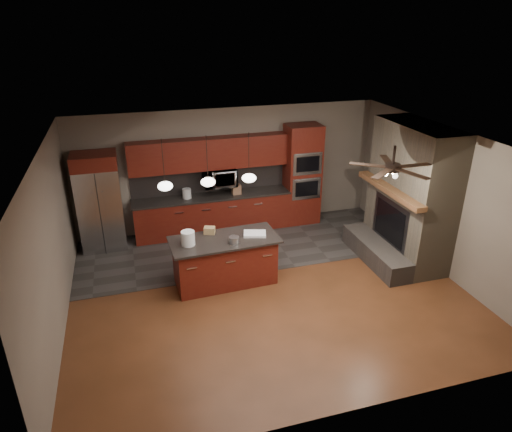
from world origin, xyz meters
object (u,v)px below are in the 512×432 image
object	(u,v)px
counter_bucket	(187,194)
white_bucket	(188,238)
paint_can	(234,240)
cardboard_box	(210,230)
counter_box	(236,189)
microwave	(220,177)
oven_tower	(302,175)
refrigerator	(100,202)
kitchen_island	(225,261)
paint_tray	(255,234)

from	to	relation	value
counter_bucket	white_bucket	bearing A→B (deg)	-97.78
white_bucket	paint_can	world-z (taller)	white_bucket
cardboard_box	counter_box	world-z (taller)	counter_box
microwave	white_bucket	world-z (taller)	microwave
oven_tower	cardboard_box	world-z (taller)	oven_tower
refrigerator	white_bucket	bearing A→B (deg)	-55.18
counter_bucket	refrigerator	bearing A→B (deg)	-177.48
paint_can	refrigerator	bearing A→B (deg)	134.56
paint_can	counter_box	world-z (taller)	counter_box
kitchen_island	counter_box	distance (m)	2.38
refrigerator	cardboard_box	size ratio (longest dim) A/B	10.46
kitchen_island	paint_tray	distance (m)	0.75
kitchen_island	cardboard_box	size ratio (longest dim) A/B	10.06
kitchen_island	counter_bucket	bearing A→B (deg)	96.14
microwave	white_bucket	distance (m)	2.59
counter_box	oven_tower	bearing A→B (deg)	-1.56
kitchen_island	microwave	bearing A→B (deg)	76.91
oven_tower	counter_box	distance (m)	1.63
oven_tower	paint_tray	world-z (taller)	oven_tower
counter_bucket	oven_tower	bearing A→B (deg)	-0.15
counter_box	kitchen_island	bearing A→B (deg)	-112.52
kitchen_island	paint_can	xyz separation A→B (m)	(0.13, -0.21, 0.52)
oven_tower	counter_bucket	world-z (taller)	oven_tower
kitchen_island	paint_can	size ratio (longest dim) A/B	10.98
white_bucket	cardboard_box	distance (m)	0.57
paint_tray	counter_box	size ratio (longest dim) A/B	1.86
kitchen_island	white_bucket	distance (m)	0.89
microwave	white_bucket	size ratio (longest dim) A/B	2.80
paint_can	counter_box	xyz separation A→B (m)	(0.64, 2.40, 0.03)
kitchen_island	counter_box	bearing A→B (deg)	67.74
refrigerator	kitchen_island	size ratio (longest dim) A/B	1.04
microwave	counter_box	size ratio (longest dim) A/B	3.35
oven_tower	cardboard_box	size ratio (longest dim) A/B	11.83
white_bucket	refrigerator	bearing A→B (deg)	124.82
refrigerator	kitchen_island	xyz separation A→B (m)	(2.20, -2.16, -0.59)
kitchen_island	counter_bucket	size ratio (longest dim) A/B	9.14
paint_tray	cardboard_box	xyz separation A→B (m)	(-0.80, 0.29, 0.04)
paint_tray	counter_box	xyz separation A→B (m)	(0.19, 2.18, 0.07)
oven_tower	counter_bucket	xyz separation A→B (m)	(-2.74, 0.01, -0.18)
cardboard_box	counter_box	size ratio (longest dim) A/B	0.92
kitchen_island	paint_tray	size ratio (longest dim) A/B	4.97
refrigerator	counter_bucket	size ratio (longest dim) A/B	9.51
kitchen_island	counter_box	size ratio (longest dim) A/B	9.27
counter_box	microwave	bearing A→B (deg)	161.31
white_bucket	counter_box	bearing A→B (deg)	57.28
oven_tower	white_bucket	bearing A→B (deg)	-143.27
oven_tower	paint_can	distance (m)	3.33
white_bucket	paint_can	xyz separation A→B (m)	(0.80, -0.16, -0.07)
white_bucket	counter_box	xyz separation A→B (m)	(1.44, 2.24, -0.04)
oven_tower	paint_tray	distance (m)	2.88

